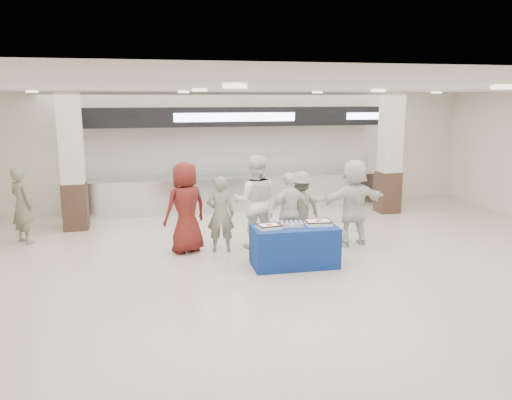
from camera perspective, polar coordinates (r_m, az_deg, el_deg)
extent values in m
plane|color=beige|center=(8.80, 3.89, -8.72)|extent=(14.00, 14.00, 0.00)
cube|color=silver|center=(13.76, -2.54, 0.73)|extent=(8.00, 0.80, 0.90)
cube|color=silver|center=(13.68, -2.56, 2.66)|extent=(8.00, 0.85, 0.04)
cube|color=white|center=(13.34, -2.34, 3.86)|extent=(7.60, 0.02, 0.50)
cube|color=black|center=(13.52, -2.62, 9.50)|extent=(8.40, 0.70, 0.50)
cube|color=white|center=(13.16, -2.34, 9.44)|extent=(3.20, 0.03, 0.22)
cube|color=white|center=(14.35, 12.96, 9.35)|extent=(1.40, 0.03, 0.18)
cube|color=#382319|center=(12.45, -19.92, -0.67)|extent=(0.55, 0.55, 1.10)
cube|color=beige|center=(12.23, -20.44, 6.67)|extent=(0.50, 0.50, 2.10)
cube|color=#382319|center=(13.91, 14.81, 0.89)|extent=(0.55, 0.55, 1.10)
cube|color=beige|center=(13.71, 15.16, 7.47)|extent=(0.50, 0.50, 2.10)
cube|color=navy|center=(9.24, 4.40, -5.28)|extent=(1.57, 0.81, 0.75)
cube|color=white|center=(8.98, 1.47, -3.05)|extent=(0.45, 0.38, 0.06)
cube|color=#412112|center=(8.97, 1.47, -2.78)|extent=(0.45, 0.38, 0.02)
cylinder|color=#A6171C|center=(8.97, 1.47, -2.83)|extent=(0.10, 0.10, 0.01)
cube|color=white|center=(9.30, 7.11, -2.60)|extent=(0.51, 0.42, 0.07)
cube|color=#412112|center=(9.28, 7.12, -2.30)|extent=(0.51, 0.42, 0.02)
cylinder|color=#A6171C|center=(9.29, 7.12, -2.35)|extent=(0.12, 0.12, 0.01)
cube|color=silver|center=(9.16, 4.11, -2.93)|extent=(0.48, 0.40, 0.02)
imported|color=maroon|center=(10.00, -8.05, -0.86)|extent=(1.05, 0.90, 1.83)
imported|color=slate|center=(10.00, -4.08, -1.62)|extent=(0.61, 0.46, 1.53)
imported|color=white|center=(10.22, -0.09, -0.19)|extent=(1.08, 0.92, 1.92)
imported|color=white|center=(10.04, 3.84, -1.37)|extent=(1.02, 0.67, 1.60)
imported|color=slate|center=(10.62, 5.06, -0.85)|extent=(1.13, 0.88, 1.54)
imported|color=white|center=(10.60, 11.05, -0.27)|extent=(1.75, 0.80, 1.82)
imported|color=slate|center=(11.64, -25.17, -0.53)|extent=(0.70, 0.71, 1.65)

